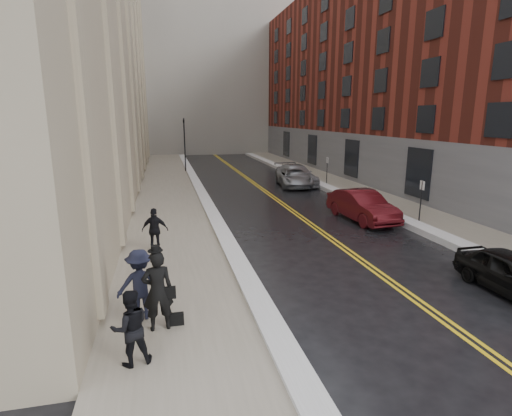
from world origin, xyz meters
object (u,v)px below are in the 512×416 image
car_maroon (362,206)px  car_silver_near (296,175)px  car_silver_far (294,178)px  pedestrian_main (158,291)px  pedestrian_c (155,230)px  pedestrian_a (130,328)px  pedestrian_b (140,284)px

car_maroon → car_silver_near: car_maroon is taller
car_silver_near → car_silver_far: 0.84m
car_maroon → pedestrian_main: 13.86m
pedestrian_c → pedestrian_a: bearing=95.4°
pedestrian_b → pedestrian_c: size_ratio=1.09×
car_maroon → pedestrian_a: 15.18m
pedestrian_a → pedestrian_c: bearing=-106.3°
pedestrian_main → pedestrian_a: pedestrian_main is taller
car_maroon → car_silver_far: size_ratio=0.96×
pedestrian_c → car_silver_near: bearing=-117.9°
car_silver_near → pedestrian_main: size_ratio=2.64×
pedestrian_main → car_silver_near: bearing=-123.6°
car_silver_far → pedestrian_a: bearing=-109.4°
car_silver_far → pedestrian_main: bearing=-109.7°
pedestrian_a → pedestrian_c: (0.40, 7.50, 0.02)m
car_silver_near → pedestrian_a: bearing=-120.1°
pedestrian_main → pedestrian_b: pedestrian_main is taller
car_silver_far → pedestrian_main: size_ratio=2.42×
pedestrian_main → pedestrian_a: size_ratio=1.22×
pedestrian_b → car_silver_near: bearing=-119.4°
pedestrian_c → car_maroon: bearing=-155.3°
pedestrian_a → pedestrian_c: size_ratio=0.97×
car_maroon → car_silver_far: car_maroon is taller
car_silver_near → pedestrian_b: size_ratio=2.88×
car_silver_far → pedestrian_main: 22.44m
pedestrian_b → car_silver_far: bearing=-119.3°
car_silver_near → car_silver_far: (-0.42, -0.71, -0.10)m
car_silver_near → pedestrian_c: 18.11m
pedestrian_a → pedestrian_b: pedestrian_b is taller
car_maroon → pedestrian_a: (-10.91, -10.56, 0.20)m
car_silver_near → pedestrian_b: bearing=-122.2°
pedestrian_b → pedestrian_c: pedestrian_b is taller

